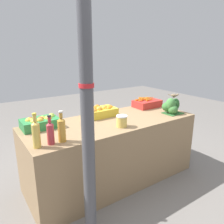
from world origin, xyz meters
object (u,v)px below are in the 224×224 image
Objects in this scene: apple_crate at (40,122)px; support_pole at (87,101)px; orange_crate at (100,111)px; carrot_crate at (147,103)px; juice_bottle_golden at (36,133)px; juice_bottle_amber at (62,129)px; broccoli_pile at (171,106)px; sparrow_bird at (174,95)px; pickle_jar at (122,121)px; juice_bottle_ruby at (50,132)px.

support_pole is at bearing -81.75° from apple_crate.
orange_crate is 0.77m from carrot_crate.
carrot_crate is 1.24× the size of juice_bottle_golden.
juice_bottle_golden reaches higher than juice_bottle_amber.
support_pole reaches higher than broccoli_pile.
apple_crate is 1.55× the size of broccoli_pile.
orange_crate is at bearing 34.45° from juice_bottle_amber.
juice_bottle_golden is 2.51× the size of sparrow_bird.
juice_bottle_amber is (-0.06, 0.36, -0.31)m from support_pole.
juice_bottle_amber is 0.66m from pickle_jar.
carrot_crate is 3.03× the size of pickle_jar.
apple_crate is at bearing -179.73° from carrot_crate.
broccoli_pile is at bearing 1.80° from juice_bottle_ruby.
orange_crate reaches higher than carrot_crate.
juice_bottle_golden is at bearing -124.20° from sparrow_bird.
broccoli_pile is 0.85× the size of juice_bottle_amber.
sparrow_bird is (0.83, -0.40, 0.17)m from orange_crate.
orange_crate is 1.24× the size of juice_bottle_golden.
carrot_crate is (1.37, 0.82, -0.37)m from support_pole.
support_pole is 19.94× the size of sparrow_bird.
pickle_jar is (0.71, -0.44, 0.00)m from apple_crate.
carrot_crate is at bearing 0.53° from orange_crate.
pickle_jar is at bearing -177.17° from broccoli_pile.
sparrow_bird is (0.84, 0.04, 0.17)m from pickle_jar.
support_pole is 0.48m from juice_bottle_amber.
broccoli_pile is 0.80m from pickle_jar.
juice_bottle_ruby is at bearing 114.17° from support_pole.
juice_bottle_amber is (-0.66, -0.45, 0.05)m from orange_crate.
broccoli_pile is at bearing -26.96° from orange_crate.
support_pole is 0.79m from pickle_jar.
carrot_crate reaches higher than pickle_jar.
juice_bottle_golden is (-1.64, -0.46, 0.07)m from carrot_crate.
juice_bottle_golden reaches higher than pickle_jar.
broccoli_pile reaches higher than apple_crate.
pickle_jar is at bearing -123.16° from sparrow_bird.
support_pole reaches higher than apple_crate.
juice_bottle_amber reaches higher than broccoli_pile.
juice_bottle_ruby is (-0.04, -0.45, 0.05)m from apple_crate.
support_pole reaches higher than juice_bottle_amber.
juice_bottle_ruby is 0.76m from pickle_jar.
apple_crate is 1.48m from carrot_crate.
support_pole is at bearing -52.41° from juice_bottle_golden.
juice_bottle_golden is at bearing -109.61° from apple_crate.
pickle_jar is at bearing -31.99° from apple_crate.
support_pole is at bearing -148.92° from carrot_crate.
juice_bottle_golden is at bearing -179.38° from pickle_jar.
pickle_jar is (0.59, 0.37, -0.36)m from support_pole.
support_pole is 6.38× the size of apple_crate.
juice_bottle_golden is 2.43× the size of pickle_jar.
juice_bottle_amber is (-1.43, -0.46, 0.06)m from carrot_crate.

